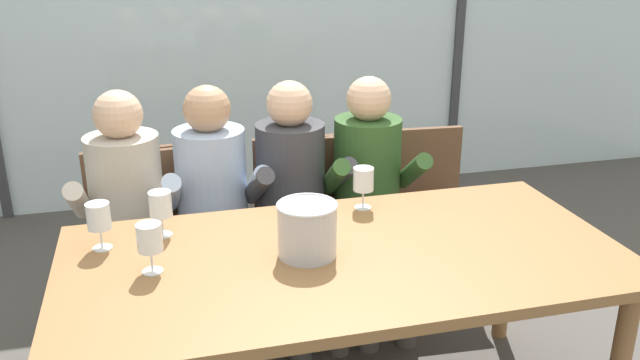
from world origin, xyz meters
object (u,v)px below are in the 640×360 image
chair_near_window_right (426,202)px  ice_bucket_primary (307,229)px  chair_right_of_center (353,208)px  wine_glass_near_bucket (99,218)px  person_beige_jumper (127,209)px  chair_center (298,215)px  wine_glass_by_right_taster (161,206)px  dining_table (345,272)px  wine_glass_center_pour (363,180)px  person_pale_blue_shirt (214,201)px  person_olive_shirt (371,186)px  wine_glass_by_left_taster (150,240)px  chair_near_curtain (136,230)px  chair_left_of_center (207,225)px  person_charcoal_jacket (296,193)px

chair_near_window_right → ice_bucket_primary: ice_bucket_primary is taller
chair_right_of_center → wine_glass_near_bucket: size_ratio=4.96×
chair_near_window_right → wine_glass_near_bucket: (-1.54, -0.65, 0.35)m
person_beige_jumper → chair_center: bearing=9.7°
wine_glass_by_right_taster → dining_table: bearing=-27.0°
wine_glass_center_pour → person_pale_blue_shirt: bearing=145.7°
person_pale_blue_shirt → wine_glass_by_right_taster: size_ratio=6.80×
dining_table → person_olive_shirt: (0.36, 0.77, 0.01)m
chair_near_window_right → wine_glass_by_left_taster: bearing=-143.6°
chair_near_curtain → person_beige_jumper: person_beige_jumper is taller
chair_near_window_right → wine_glass_near_bucket: size_ratio=4.96×
chair_near_window_right → wine_glass_near_bucket: 1.71m
chair_left_of_center → person_pale_blue_shirt: 0.22m
ice_bucket_primary → wine_glass_center_pour: 0.48m
person_pale_blue_shirt → chair_near_window_right: bearing=5.7°
person_olive_shirt → ice_bucket_primary: person_olive_shirt is taller
chair_center → wine_glass_by_left_taster: 1.17m
wine_glass_near_bucket → chair_near_window_right: bearing=22.9°
person_pale_blue_shirt → wine_glass_center_pour: (0.57, -0.39, 0.19)m
chair_near_curtain → wine_glass_by_right_taster: bearing=-83.4°
person_olive_shirt → wine_glass_center_pour: bearing=-111.3°
chair_right_of_center → person_olive_shirt: (0.04, -0.16, 0.17)m
chair_center → chair_near_window_right: size_ratio=1.00×
person_pale_blue_shirt → chair_right_of_center: bearing=11.1°
person_olive_shirt → wine_glass_by_right_taster: person_olive_shirt is taller
chair_center → ice_bucket_primary: (-0.16, -0.88, 0.34)m
wine_glass_by_left_taster → chair_near_window_right: bearing=32.6°
dining_table → wine_glass_near_bucket: wine_glass_near_bucket is taller
ice_bucket_primary → wine_glass_near_bucket: (-0.70, 0.23, 0.02)m
chair_left_of_center → person_charcoal_jacket: 0.46m
chair_left_of_center → person_beige_jumper: (-0.34, -0.13, 0.17)m
person_charcoal_jacket → chair_right_of_center: bearing=20.6°
wine_glass_by_right_taster → wine_glass_near_bucket: bearing=-164.7°
wine_glass_by_left_taster → wine_glass_center_pour: bearing=22.2°
chair_center → person_charcoal_jacket: person_charcoal_jacket is taller
chair_near_window_right → wine_glass_by_left_taster: wine_glass_by_left_taster is taller
chair_left_of_center → person_charcoal_jacket: bearing=-21.6°
dining_table → ice_bucket_primary: size_ratio=9.28×
chair_center → chair_near_curtain: bearing=-174.2°
chair_right_of_center → wine_glass_by_right_taster: (-0.94, -0.61, 0.35)m
person_beige_jumper → wine_glass_near_bucket: size_ratio=6.80×
person_charcoal_jacket → ice_bucket_primary: (-0.12, -0.74, 0.17)m
chair_center → person_beige_jumper: person_beige_jumper is taller
wine_glass_center_pour → wine_glass_by_right_taster: (-0.81, -0.06, -0.00)m
dining_table → chair_left_of_center: bearing=114.7°
person_olive_shirt → person_charcoal_jacket: bearing=-177.8°
ice_bucket_primary → wine_glass_by_right_taster: (-0.49, 0.29, 0.02)m
chair_near_window_right → dining_table: bearing=-124.3°
person_charcoal_jacket → wine_glass_center_pour: person_charcoal_jacket is taller
chair_left_of_center → wine_glass_by_left_taster: wine_glass_by_left_taster is taller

